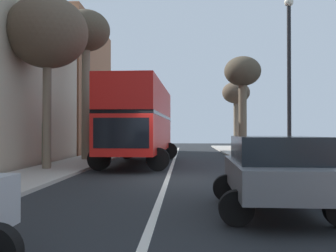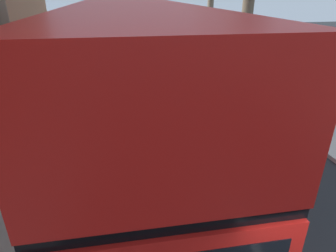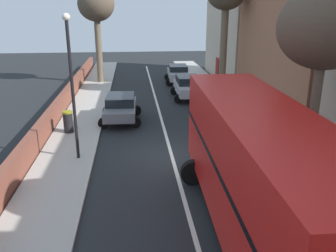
# 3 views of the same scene
# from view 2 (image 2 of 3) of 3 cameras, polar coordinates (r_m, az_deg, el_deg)

# --- Properties ---
(double_decker_bus) EXTENTS (3.77, 10.68, 4.06)m
(double_decker_bus) POSITION_cam_2_polar(r_m,az_deg,el_deg) (7.34, -6.67, 9.34)
(double_decker_bus) COLOR red
(double_decker_bus) RESTS_ON ground
(parked_car_green_left_3) EXTENTS (2.52, 4.43, 1.55)m
(parked_car_green_left_3) POSITION_cam_2_polar(r_m,az_deg,el_deg) (21.14, -12.29, 15.08)
(parked_car_green_left_3) COLOR #1E6038
(parked_car_green_left_3) RESTS_ON ground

